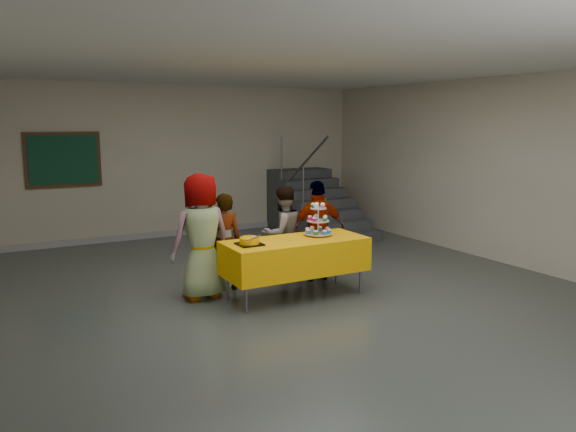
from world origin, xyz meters
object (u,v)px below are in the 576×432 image
at_px(bake_table, 295,256).
at_px(bear_cake, 249,240).
at_px(cupcake_stand, 318,223).
at_px(schoolchild_d, 318,231).
at_px(staircase, 313,208).
at_px(schoolchild_c, 283,234).
at_px(noticeboard, 63,160).
at_px(schoolchild_b, 224,242).
at_px(schoolchild_a, 202,236).

distance_m(bake_table, bear_cake, 0.71).
xyz_separation_m(bake_table, cupcake_stand, (0.39, 0.08, 0.39)).
xyz_separation_m(cupcake_stand, schoolchild_d, (0.30, 0.47, -0.22)).
bearing_deg(bear_cake, staircase, 49.77).
distance_m(bear_cake, schoolchild_c, 1.18).
distance_m(bear_cake, noticeboard, 4.95).
height_order(schoolchild_b, noticeboard, noticeboard).
xyz_separation_m(schoolchild_b, schoolchild_d, (1.39, -0.19, 0.06)).
distance_m(schoolchild_c, noticeboard, 4.66).
xyz_separation_m(cupcake_stand, schoolchild_c, (-0.17, 0.68, -0.26)).
xyz_separation_m(bear_cake, noticeboard, (-1.54, 4.64, 0.77)).
distance_m(schoolchild_a, noticeboard, 4.31).
bearing_deg(staircase, noticeboard, 170.04).
relative_size(cupcake_stand, schoolchild_a, 0.27).
bearing_deg(schoolchild_d, bake_table, 47.27).
bearing_deg(bake_table, noticeboard, 115.37).
relative_size(schoolchild_b, staircase, 0.56).
bearing_deg(bear_cake, cupcake_stand, 4.66).
distance_m(schoolchild_b, schoolchild_d, 1.40).
relative_size(schoolchild_d, staircase, 0.61).
bearing_deg(schoolchild_b, noticeboard, -57.06).
bearing_deg(bake_table, staircase, 56.03).
bearing_deg(schoolchild_d, schoolchild_b, 0.72).
distance_m(bear_cake, schoolchild_a, 0.70).
bearing_deg(schoolchild_a, cupcake_stand, 156.07).
bearing_deg(bake_table, cupcake_stand, 11.36).
bearing_deg(cupcake_stand, schoolchild_a, 162.51).
distance_m(schoolchild_a, schoolchild_b, 0.46).
bearing_deg(schoolchild_a, noticeboard, -81.20).
bearing_deg(staircase, cupcake_stand, -120.21).
bearing_deg(schoolchild_d, bear_cake, 31.11).
bearing_deg(schoolchild_c, schoolchild_a, 5.23).
distance_m(bake_table, schoolchild_b, 1.03).
xyz_separation_m(bear_cake, schoolchild_b, (-0.04, 0.75, -0.16)).
xyz_separation_m(bake_table, schoolchild_b, (-0.70, 0.75, 0.11)).
height_order(schoolchild_b, staircase, staircase).
xyz_separation_m(schoolchild_c, schoolchild_d, (0.47, -0.21, 0.04)).
distance_m(schoolchild_c, schoolchild_d, 0.51).
bearing_deg(schoolchild_c, staircase, -131.72).
relative_size(schoolchild_d, noticeboard, 1.12).
distance_m(schoolchild_a, schoolchild_c, 1.33).
height_order(bake_table, schoolchild_a, schoolchild_a).
height_order(schoolchild_d, noticeboard, noticeboard).
xyz_separation_m(schoolchild_a, noticeboard, (-1.12, 4.09, 0.78)).
height_order(schoolchild_d, staircase, staircase).
distance_m(cupcake_stand, noticeboard, 5.29).
xyz_separation_m(schoolchild_d, staircase, (1.87, 3.25, -0.24)).
bearing_deg(bear_cake, schoolchild_a, 127.56).
height_order(staircase, noticeboard, noticeboard).
height_order(cupcake_stand, bear_cake, cupcake_stand).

